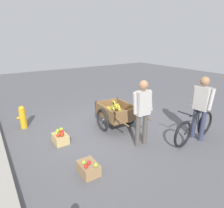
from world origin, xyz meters
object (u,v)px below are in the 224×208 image
Objects in this scene: plastic_bucket at (117,105)px; apple_crate at (89,168)px; fruit_cart at (116,113)px; fire_hydrant at (23,117)px; mixed_fruit_crate at (60,138)px; vendor_person at (143,108)px; bicycle at (195,128)px; cyclist_person at (202,103)px.

apple_crate is at bearing 136.45° from plastic_bucket.
fire_hydrant is at bearing 57.23° from fruit_cart.
fruit_cart reaches higher than apple_crate.
mixed_fruit_crate is at bearing -157.39° from fire_hydrant.
bicycle is at bearing -115.58° from vendor_person.
vendor_person is at bearing -80.81° from apple_crate.
mixed_fruit_crate is at bearing 88.77° from fruit_cart.
fire_hydrant is (3.18, 3.41, -0.02)m from bicycle.
apple_crate is (-2.70, 2.56, -0.01)m from plastic_bucket.
bicycle is (-0.59, -1.23, -0.60)m from vendor_person.
cyclist_person reaches higher than bicycle.
bicycle reaches higher than fire_hydrant.
apple_crate is at bearing 83.56° from cyclist_person.
apple_crate is at bearing 99.19° from vendor_person.
mixed_fruit_crate is at bearing 1.62° from apple_crate.
fruit_cart is 2.16m from apple_crate.
vendor_person is 2.37× the size of fire_hydrant.
vendor_person is 1.50m from cyclist_person.
vendor_person is 0.98× the size of cyclist_person.
bicycle is at bearing -122.15° from mixed_fruit_crate.
vendor_person is 1.77m from apple_crate.
bicycle reaches higher than apple_crate.
vendor_person is at bearing -139.97° from fire_hydrant.
fire_hydrant is at bearing 22.61° from mixed_fruit_crate.
fire_hydrant reaches higher than apple_crate.
plastic_bucket is 2.89m from mixed_fruit_crate.
cyclist_person is 3.68× the size of apple_crate.
bicycle is at bearing 93.70° from cyclist_person.
mixed_fruit_crate is (-1.26, 2.60, 0.01)m from plastic_bucket.
bicycle is 3.05m from plastic_bucket.
bicycle is 4.66m from fire_hydrant.
apple_crate is at bearing -178.38° from mixed_fruit_crate.
fire_hydrant is (3.17, 3.56, -0.64)m from cyclist_person.
fruit_cart is 1.26m from vendor_person.
cyclist_person reaches higher than fire_hydrant.
vendor_person is at bearing 64.42° from bicycle.
fruit_cart is 2.52× the size of fire_hydrant.
fire_hydrant reaches higher than mixed_fruit_crate.
bicycle is 0.64m from cyclist_person.
plastic_bucket is at bearing 4.13° from bicycle.
fruit_cart is at bearing -122.77° from fire_hydrant.
vendor_person is 3.61× the size of apple_crate.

